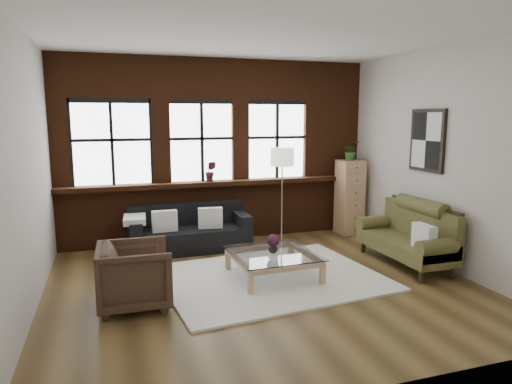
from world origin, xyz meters
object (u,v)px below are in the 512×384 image
object	(u,v)px
vase	(273,248)
floor_lamp	(282,192)
drawer_chest	(350,197)
dark_sofa	(190,229)
armchair	(135,275)
vintage_settee	(405,235)
coffee_table	(273,266)

from	to	relation	value
vase	floor_lamp	distance (m)	1.80
vase	drawer_chest	bearing A→B (deg)	39.85
dark_sofa	armchair	bearing A→B (deg)	-115.77
vintage_settee	vase	distance (m)	2.09
vintage_settee	armchair	bearing A→B (deg)	-175.14
dark_sofa	floor_lamp	world-z (taller)	floor_lamp
vintage_settee	coffee_table	size ratio (longest dim) A/B	1.54
vintage_settee	floor_lamp	world-z (taller)	floor_lamp
dark_sofa	armchair	size ratio (longest dim) A/B	2.36
coffee_table	floor_lamp	bearing A→B (deg)	64.89
dark_sofa	floor_lamp	size ratio (longest dim) A/B	1.08
armchair	floor_lamp	bearing A→B (deg)	-51.36
vintage_settee	vase	world-z (taller)	vintage_settee
drawer_chest	dark_sofa	bearing A→B (deg)	-177.27
dark_sofa	vintage_settee	distance (m)	3.42
armchair	vase	bearing A→B (deg)	-76.63
coffee_table	vase	distance (m)	0.26
vintage_settee	floor_lamp	bearing A→B (deg)	129.70
drawer_chest	coffee_table	bearing A→B (deg)	-140.15
vintage_settee	floor_lamp	distance (m)	2.16
armchair	coffee_table	bearing A→B (deg)	-76.63
drawer_chest	floor_lamp	world-z (taller)	floor_lamp
drawer_chest	vintage_settee	bearing A→B (deg)	-93.92
coffee_table	floor_lamp	world-z (taller)	floor_lamp
dark_sofa	vintage_settee	world-z (taller)	vintage_settee
armchair	drawer_chest	xyz separation A→B (m)	(4.08, 2.24, 0.32)
vase	armchair	bearing A→B (deg)	-168.21
dark_sofa	vase	world-z (taller)	dark_sofa
armchair	floor_lamp	xyz separation A→B (m)	(2.60, 1.96, 0.53)
dark_sofa	coffee_table	size ratio (longest dim) A/B	1.76
armchair	vase	size ratio (longest dim) A/B	5.98
drawer_chest	floor_lamp	distance (m)	1.52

